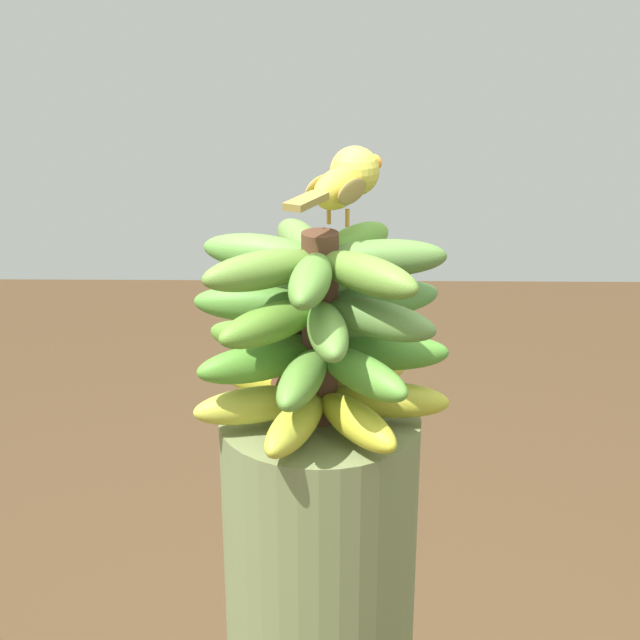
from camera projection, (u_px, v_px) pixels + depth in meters
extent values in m
cylinder|color=#4C2D1E|center=(320.00, 329.00, 1.15)|extent=(0.04, 0.04, 0.23)
ellipsoid|color=gold|center=(254.00, 405.00, 1.16)|extent=(0.09, 0.15, 0.04)
ellipsoid|color=#A8A831|center=(295.00, 425.00, 1.11)|extent=(0.15, 0.09, 0.04)
ellipsoid|color=gold|center=(357.00, 422.00, 1.12)|extent=(0.14, 0.11, 0.04)
ellipsoid|color=#A8A72E|center=(388.00, 399.00, 1.18)|extent=(0.06, 0.15, 0.04)
ellipsoid|color=gold|center=(367.00, 376.00, 1.24)|extent=(0.13, 0.13, 0.04)
ellipsoid|color=gold|center=(314.00, 368.00, 1.26)|extent=(0.15, 0.06, 0.04)
ellipsoid|color=gold|center=(265.00, 380.00, 1.23)|extent=(0.11, 0.14, 0.04)
ellipsoid|color=#578733|center=(302.00, 379.00, 1.09)|extent=(0.15, 0.07, 0.04)
ellipsoid|color=#548D32|center=(363.00, 374.00, 1.11)|extent=(0.14, 0.12, 0.04)
ellipsoid|color=#4C8B2D|center=(387.00, 352.00, 1.16)|extent=(0.04, 0.14, 0.04)
ellipsoid|color=#5B812F|center=(361.00, 333.00, 1.22)|extent=(0.14, 0.12, 0.04)
ellipsoid|color=#4D7B31|center=(307.00, 328.00, 1.24)|extent=(0.15, 0.07, 0.04)
ellipsoid|color=#55842B|center=(262.00, 340.00, 1.20)|extent=(0.10, 0.15, 0.04)
ellipsoid|color=#4C862A|center=(257.00, 363.00, 1.13)|extent=(0.10, 0.15, 0.04)
ellipsoid|color=#558129|center=(271.00, 323.00, 1.10)|extent=(0.13, 0.13, 0.04)
ellipsoid|color=#5B8837|center=(327.00, 331.00, 1.07)|extent=(0.15, 0.06, 0.04)
ellipsoid|color=#567A39|center=(378.00, 319.00, 1.11)|extent=(0.11, 0.14, 0.04)
ellipsoid|color=#4D8139|center=(381.00, 299.00, 1.17)|extent=(0.09, 0.15, 0.04)
ellipsoid|color=#52822A|center=(341.00, 286.00, 1.21)|extent=(0.15, 0.09, 0.04)
ellipsoid|color=#4D8430|center=(287.00, 288.00, 1.20)|extent=(0.14, 0.11, 0.04)
ellipsoid|color=#4C812E|center=(255.00, 304.00, 1.15)|extent=(0.06, 0.15, 0.04)
ellipsoid|color=#568E2C|center=(354.00, 244.00, 1.18)|extent=(0.14, 0.11, 0.04)
ellipsoid|color=#5B7C39|center=(301.00, 242.00, 1.19)|extent=(0.15, 0.09, 0.04)
ellipsoid|color=#568B38|center=(260.00, 253.00, 1.15)|extent=(0.09, 0.15, 0.04)
ellipsoid|color=#5B7E30|center=(262.00, 270.00, 1.09)|extent=(0.11, 0.14, 0.04)
ellipsoid|color=#538232|center=(311.00, 281.00, 1.06)|extent=(0.15, 0.06, 0.04)
ellipsoid|color=olive|center=(367.00, 275.00, 1.07)|extent=(0.13, 0.13, 0.04)
ellipsoid|color=#537B36|center=(385.00, 258.00, 1.13)|extent=(0.06, 0.15, 0.04)
cone|color=#4C2D1E|center=(291.00, 318.00, 1.18)|extent=(0.04, 0.04, 0.06)
cone|color=brown|center=(285.00, 361.00, 1.19)|extent=(0.04, 0.04, 0.06)
cylinder|color=#C68933|center=(347.00, 218.00, 1.13)|extent=(0.00, 0.01, 0.02)
cylinder|color=#C68933|center=(329.00, 215.00, 1.14)|extent=(0.01, 0.01, 0.02)
ellipsoid|color=gold|center=(338.00, 188.00, 1.13)|extent=(0.10, 0.08, 0.05)
ellipsoid|color=olive|center=(352.00, 191.00, 1.11)|extent=(0.07, 0.04, 0.03)
ellipsoid|color=olive|center=(321.00, 187.00, 1.13)|extent=(0.07, 0.04, 0.03)
cube|color=olive|center=(306.00, 201.00, 1.06)|extent=(0.07, 0.05, 0.01)
sphere|color=gold|center=(355.00, 171.00, 1.16)|extent=(0.06, 0.06, 0.06)
sphere|color=black|center=(341.00, 164.00, 1.17)|extent=(0.01, 0.01, 0.01)
cone|color=orange|center=(369.00, 165.00, 1.19)|extent=(0.04, 0.03, 0.02)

